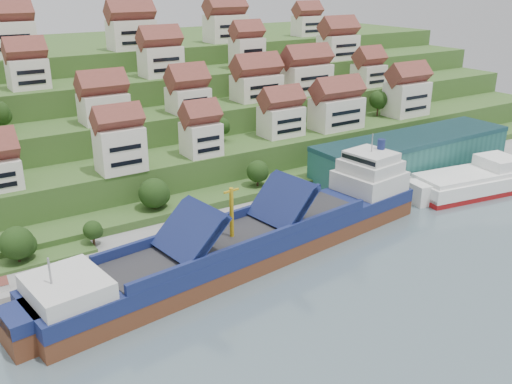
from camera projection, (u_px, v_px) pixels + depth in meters
ground at (294, 249)px, 116.68m from camera, size 300.00×300.00×0.00m
quay at (324, 201)px, 138.20m from camera, size 180.00×14.00×2.20m
hillside at (114, 106)px, 194.07m from camera, size 260.00×128.00×31.00m
hillside_village at (206, 82)px, 161.02m from camera, size 151.58×62.69×29.59m
hillside_trees at (153, 130)px, 140.41m from camera, size 139.43×62.61×30.23m
warehouse at (412, 154)px, 153.84m from camera, size 60.00×15.00×10.00m
flagpole at (332, 186)px, 131.26m from camera, size 1.28×0.16×8.00m
cargo_ship at (260, 239)px, 112.52m from camera, size 87.49×24.06×19.29m
second_ship at (474, 182)px, 145.79m from camera, size 33.90×16.75×9.42m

